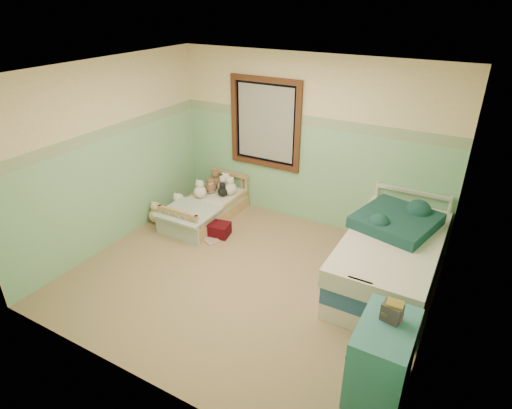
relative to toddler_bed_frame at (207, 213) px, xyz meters
The scene contains 33 objects.
floor 1.71m from the toddler_bed_frame, 37.94° to the right, with size 4.20×3.60×0.02m, color #8D7755.
ceiling 2.96m from the toddler_bed_frame, 37.94° to the right, with size 4.20×3.60×0.02m, color silver.
wall_back 1.93m from the toddler_bed_frame, 29.11° to the left, with size 4.20×0.04×2.50m, color beige.
wall_front 3.36m from the toddler_bed_frame, 64.71° to the right, with size 4.20×0.04×2.50m, color beige.
wall_left 1.74m from the toddler_bed_frame, 125.65° to the right, with size 0.04×3.60×2.50m, color beige.
wall_right 3.78m from the toddler_bed_frame, 16.94° to the right, with size 0.04×3.60×2.50m, color beige.
wainscot_mint 1.67m from the toddler_bed_frame, 28.62° to the left, with size 4.20×0.01×1.50m, color #85C490.
border_strip 2.13m from the toddler_bed_frame, 28.62° to the left, with size 4.20×0.01×0.15m, color #447950.
window_frame 1.66m from the toddler_bed_frame, 47.67° to the left, with size 1.16×0.06×1.36m, color #462114.
window_blinds 1.67m from the toddler_bed_frame, 48.07° to the left, with size 0.92×0.01×1.12m, color #BDBDBB.
toddler_bed_frame is the anchor object (origin of this frame).
toddler_mattress 0.15m from the toddler_bed_frame, ahead, with size 0.65×1.36×0.12m, color silver.
patchwork_quilt 0.50m from the toddler_bed_frame, 90.00° to the right, with size 0.77×0.71×0.03m, color #89A8DC.
plush_bed_brown 0.61m from the toddler_bed_frame, 106.70° to the left, with size 0.20×0.20×0.20m, color brown.
plush_bed_white 0.59m from the toddler_bed_frame, 84.29° to the left, with size 0.21×0.21×0.21m, color white.
plush_bed_tan 0.42m from the toddler_bed_frame, 109.65° to the left, with size 0.17×0.17×0.17m, color beige.
plush_bed_dark 0.42m from the toddler_bed_frame, 65.10° to the left, with size 0.16×0.16×0.16m, color black.
plush_floor_cream 0.46m from the toddler_bed_frame, 163.84° to the right, with size 0.26×0.26×0.26m, color white.
plush_floor_tan 0.77m from the toddler_bed_frame, 141.23° to the right, with size 0.23×0.23×0.23m, color beige.
twin_bed_frame 2.91m from the toddler_bed_frame, ahead, with size 1.00×2.00×0.22m, color silver.
twin_boxspring 2.92m from the toddler_bed_frame, ahead, with size 1.00×2.00×0.22m, color navy.
twin_mattress 2.95m from the toddler_bed_frame, ahead, with size 1.04×2.04×0.22m, color silver.
teal_blanket 2.92m from the toddler_bed_frame, ahead, with size 0.85×0.90×0.14m, color #143B34.
dresser 3.73m from the toddler_bed_frame, 30.36° to the right, with size 0.46×0.73×0.73m, color teal.
book_stack 3.74m from the toddler_bed_frame, 29.16° to the right, with size 0.16×0.13×0.16m, color brown.
red_pillow 0.57m from the toddler_bed_frame, 36.30° to the right, with size 0.30×0.26×0.19m, color maroon.
floor_book 0.70m from the toddler_bed_frame, 49.67° to the right, with size 0.24×0.19×0.02m, color #F5A620.
extra_plush_0 0.52m from the toddler_bed_frame, 83.92° to the left, with size 0.18×0.18×0.18m, color white.
extra_plush_1 0.35m from the toddler_bed_frame, 158.06° to the left, with size 0.20×0.20×0.20m, color white.
extra_plush_2 0.54m from the toddler_bed_frame, 63.07° to the left, with size 0.21×0.21×0.21m, color white.
extra_plush_3 0.54m from the toddler_bed_frame, 68.07° to the left, with size 0.18×0.18×0.18m, color white.
extra_plush_4 0.43m from the toddler_bed_frame, 110.16° to the left, with size 0.18×0.18×0.18m, color brown.
extra_plush_5 0.37m from the toddler_bed_frame, 147.16° to the left, with size 0.17×0.17×0.17m, color black.
Camera 1 is at (2.22, -3.70, 3.22)m, focal length 29.73 mm.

